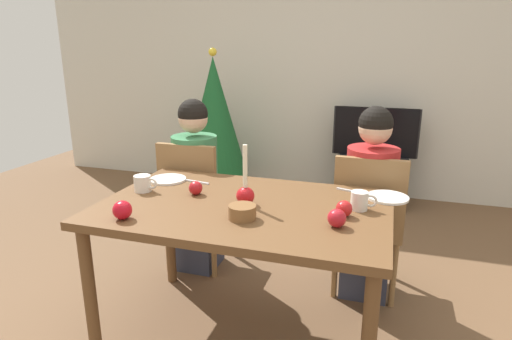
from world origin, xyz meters
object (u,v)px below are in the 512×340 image
at_px(chair_left, 194,198).
at_px(mug_left, 143,183).
at_px(dining_table, 244,220).
at_px(candle_centerpiece, 246,192).
at_px(apple_by_left_plate, 122,210).
at_px(tv, 375,132).
at_px(mug_right, 360,201).
at_px(apple_by_right_mug, 344,209).
at_px(chair_right, 368,218).
at_px(tv_stand, 372,179).
at_px(apple_far_edge, 337,218).
at_px(plate_left, 168,179).
at_px(person_right_child, 369,207).
at_px(christmas_tree, 214,122).
at_px(bowl_walnuts, 242,212).
at_px(apple_near_candle, 196,188).
at_px(person_left_child, 196,188).
at_px(plate_right, 388,197).

xyz_separation_m(chair_left, mug_left, (-0.01, -0.58, 0.28)).
height_order(dining_table, candle_centerpiece, candle_centerpiece).
height_order(chair_left, apple_by_left_plate, chair_left).
bearing_deg(apple_by_left_plate, tv, 69.52).
bearing_deg(mug_right, apple_by_right_mug, -119.64).
relative_size(chair_right, tv_stand, 1.41).
height_order(apple_by_right_mug, apple_far_edge, apple_far_edge).
bearing_deg(mug_left, plate_left, 81.76).
distance_m(person_right_child, mug_right, 0.59).
xyz_separation_m(christmas_tree, apple_far_edge, (1.47, -2.16, 0.02)).
bearing_deg(mug_right, bowl_walnuts, -151.16).
distance_m(candle_centerpiece, mug_right, 0.55).
xyz_separation_m(chair_right, tv, (-0.04, 1.69, 0.20)).
height_order(person_right_child, apple_near_candle, person_right_child).
bearing_deg(chair_left, apple_by_left_plate, -83.51).
relative_size(dining_table, tv, 1.77).
bearing_deg(apple_far_edge, mug_right, 71.62).
bearing_deg(chair_left, apple_by_right_mug, -30.52).
bearing_deg(candle_centerpiece, chair_right, 46.88).
relative_size(tv_stand, tv, 0.81).
bearing_deg(bowl_walnuts, dining_table, 107.00).
bearing_deg(person_left_child, tv, 56.68).
bearing_deg(dining_table, christmas_tree, 116.32).
height_order(chair_left, plate_left, chair_left).
relative_size(chair_left, apple_by_right_mug, 11.94).
xyz_separation_m(chair_right, christmas_tree, (-1.57, 1.42, 0.26)).
bearing_deg(chair_right, plate_left, -161.73).
distance_m(chair_right, person_left_child, 1.14).
bearing_deg(mug_right, tv_stand, 90.42).
bearing_deg(person_left_child, candle_centerpiece, -48.09).
bearing_deg(tv, tv_stand, -90.00).
bearing_deg(apple_by_left_plate, plate_right, 29.45).
xyz_separation_m(plate_right, bowl_walnuts, (-0.62, -0.47, 0.03)).
bearing_deg(chair_left, christmas_tree, 107.19).
distance_m(chair_right, mug_right, 0.58).
distance_m(tv, plate_left, 2.33).
distance_m(chair_right, bowl_walnuts, 0.98).
relative_size(chair_left, person_left_child, 0.77).
relative_size(mug_right, apple_by_right_mug, 1.64).
bearing_deg(candle_centerpiece, person_right_child, 48.38).
xyz_separation_m(dining_table, mug_left, (-0.57, 0.03, 0.13)).
bearing_deg(tv, person_right_child, -88.46).
height_order(tv_stand, apple_near_candle, apple_near_candle).
distance_m(person_right_child, bowl_walnuts, 0.99).
relative_size(mug_left, apple_by_right_mug, 1.74).
xyz_separation_m(apple_by_right_mug, apple_far_edge, (-0.02, -0.13, 0.00)).
relative_size(tv_stand, mug_right, 5.18).
xyz_separation_m(dining_table, apple_far_edge, (0.47, -0.14, 0.12)).
distance_m(christmas_tree, plate_right, 2.40).
relative_size(chair_left, person_right_child, 0.77).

